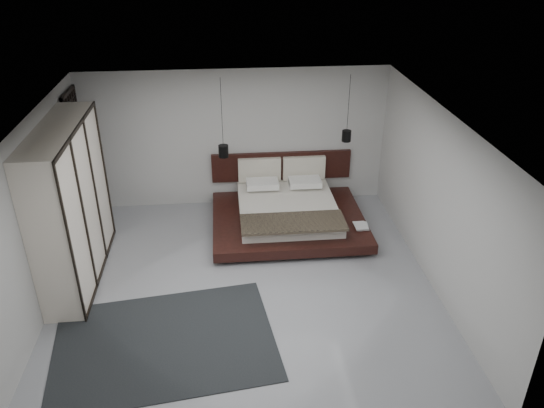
{
  "coord_description": "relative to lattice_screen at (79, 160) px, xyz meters",
  "views": [
    {
      "loc": [
        -0.26,
        -6.97,
        5.17
      ],
      "look_at": [
        0.54,
        1.2,
        0.85
      ],
      "focal_mm": 35.0,
      "sensor_mm": 36.0,
      "label": 1
    }
  ],
  "objects": [
    {
      "name": "wall_front",
      "position": [
        2.95,
        -5.45,
        0.1
      ],
      "size": [
        6.0,
        0.0,
        6.0
      ],
      "primitive_type": "plane",
      "rotation": [
        -1.57,
        0.0,
        0.0
      ],
      "color": "#B4B4B1",
      "rests_on": "floor"
    },
    {
      "name": "pendant_left",
      "position": [
        2.68,
        -0.09,
        0.11
      ],
      "size": [
        0.19,
        0.19,
        1.51
      ],
      "color": "black",
      "rests_on": "ceiling"
    },
    {
      "name": "rug",
      "position": [
        1.75,
        -3.65,
        -1.29
      ],
      "size": [
        3.27,
        2.52,
        0.01
      ],
      "primitive_type": "cube",
      "rotation": [
        0.0,
        0.0,
        0.13
      ],
      "color": "black",
      "rests_on": "floor"
    },
    {
      "name": "wall_back",
      "position": [
        2.95,
        0.55,
        0.1
      ],
      "size": [
        6.0,
        0.0,
        6.0
      ],
      "primitive_type": "plane",
      "rotation": [
        1.57,
        0.0,
        0.0
      ],
      "color": "#B4B4B1",
      "rests_on": "floor"
    },
    {
      "name": "book_lower",
      "position": [
        5.03,
        -1.21,
        -1.02
      ],
      "size": [
        0.26,
        0.34,
        0.03
      ],
      "primitive_type": "imported",
      "rotation": [
        0.0,
        0.0,
        -0.08
      ],
      "color": "#99724C",
      "rests_on": "bed"
    },
    {
      "name": "lattice_screen",
      "position": [
        0.0,
        0.0,
        0.0
      ],
      "size": [
        0.05,
        0.9,
        2.6
      ],
      "primitive_type": "cube",
      "color": "black",
      "rests_on": "floor"
    },
    {
      "name": "book_upper",
      "position": [
        5.01,
        -1.24,
        -0.99
      ],
      "size": [
        0.23,
        0.31,
        0.02
      ],
      "primitive_type": "imported",
      "rotation": [
        0.0,
        0.0,
        0.04
      ],
      "color": "#99724C",
      "rests_on": "book_lower"
    },
    {
      "name": "wall_right",
      "position": [
        5.95,
        -2.45,
        0.1
      ],
      "size": [
        0.0,
        6.0,
        6.0
      ],
      "primitive_type": "plane",
      "rotation": [
        1.57,
        0.0,
        -1.57
      ],
      "color": "#B4B4B1",
      "rests_on": "floor"
    },
    {
      "name": "ceiling",
      "position": [
        2.95,
        -2.45,
        1.5
      ],
      "size": [
        6.0,
        6.0,
        0.0
      ],
      "primitive_type": "plane",
      "rotation": [
        3.14,
        0.0,
        0.0
      ],
      "color": "white",
      "rests_on": "wall_back"
    },
    {
      "name": "pendant_right",
      "position": [
        5.03,
        -0.09,
        0.33
      ],
      "size": [
        0.17,
        0.17,
        1.28
      ],
      "color": "black",
      "rests_on": "ceiling"
    },
    {
      "name": "bed",
      "position": [
        3.85,
        -0.55,
        -1.01
      ],
      "size": [
        2.85,
        2.42,
        1.09
      ],
      "color": "black",
      "rests_on": "floor"
    },
    {
      "name": "floor",
      "position": [
        2.95,
        -2.45,
        -1.3
      ],
      "size": [
        6.0,
        6.0,
        0.0
      ],
      "primitive_type": "plane",
      "color": "gray",
      "rests_on": "ground"
    },
    {
      "name": "wall_left",
      "position": [
        -0.05,
        -2.45,
        0.1
      ],
      "size": [
        0.0,
        6.0,
        6.0
      ],
      "primitive_type": "plane",
      "rotation": [
        1.57,
        0.0,
        1.57
      ],
      "color": "#B4B4B1",
      "rests_on": "floor"
    },
    {
      "name": "wardrobe",
      "position": [
        0.25,
        -1.81,
        -0.02
      ],
      "size": [
        0.62,
        2.61,
        2.56
      ],
      "color": "#EFE3D0",
      "rests_on": "floor"
    }
  ]
}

